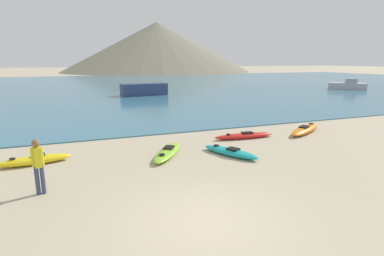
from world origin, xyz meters
name	(u,v)px	position (x,y,z in m)	size (l,w,h in m)	color
ground_plane	(206,221)	(0.00, 0.00, 0.00)	(400.00, 400.00, 0.00)	tan
bay_water	(97,86)	(0.00, 44.09, 0.03)	(160.00, 70.00, 0.06)	teal
far_hill_midleft	(157,47)	(25.49, 105.26, 8.88)	(68.50, 68.50, 17.76)	gray
kayak_on_sand_0	(35,160)	(-4.53, 6.23, 0.17)	(2.70, 0.98, 0.38)	yellow
kayak_on_sand_1	(230,152)	(3.09, 4.59, 0.14)	(1.85, 2.72, 0.33)	teal
kayak_on_sand_2	(244,136)	(5.08, 6.84, 0.14)	(3.27, 0.81, 0.33)	red
kayak_on_sand_3	(168,152)	(0.61, 5.53, 0.14)	(2.23, 2.91, 0.32)	#8CCC2D
kayak_on_sand_4	(305,129)	(8.91, 6.78, 0.18)	(3.46, 2.45, 0.40)	orange
person_near_foreground	(38,163)	(-4.01, 3.22, 0.97)	(0.34, 0.27, 1.69)	#384260
moored_boat_0	(144,89)	(4.28, 27.91, 0.73)	(5.30, 2.16, 1.33)	navy
moored_boat_2	(347,85)	(32.41, 25.43, 0.58)	(4.83, 4.65, 1.47)	#B2B2B7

